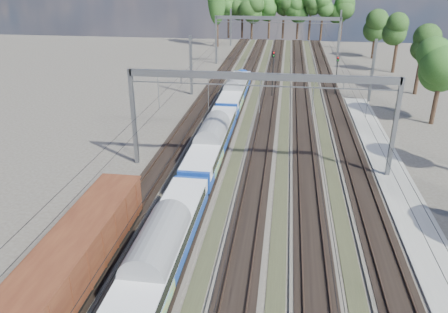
# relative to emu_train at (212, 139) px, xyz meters

# --- Properties ---
(track_bed) EXTENTS (21.00, 130.00, 0.34)m
(track_bed) POSITION_rel_emu_train_xyz_m (4.50, 13.50, -2.17)
(track_bed) COLOR #47423A
(track_bed) RESTS_ON ground
(platform) EXTENTS (3.00, 70.00, 0.30)m
(platform) POSITION_rel_emu_train_xyz_m (16.50, -11.50, -2.12)
(platform) COLOR gray
(platform) RESTS_ON ground
(catenary) EXTENTS (25.65, 130.00, 9.00)m
(catenary) POSITION_rel_emu_train_xyz_m (4.83, 21.18, 4.13)
(catenary) COLOR slate
(catenary) RESTS_ON ground
(tree_belt) EXTENTS (38.99, 101.17, 11.78)m
(tree_belt) POSITION_rel_emu_train_xyz_m (12.23, 58.19, 5.85)
(tree_belt) COLOR black
(tree_belt) RESTS_ON ground
(emu_train) EXTENTS (2.63, 55.85, 3.85)m
(emu_train) POSITION_rel_emu_train_xyz_m (0.00, 0.00, 0.00)
(emu_train) COLOR black
(emu_train) RESTS_ON ground
(freight_boxcar) EXTENTS (2.84, 13.72, 3.54)m
(freight_boxcar) POSITION_rel_emu_train_xyz_m (-4.50, -18.41, -0.11)
(freight_boxcar) COLOR black
(freight_boxcar) RESTS_ON ground
(worker) EXTENTS (0.53, 0.75, 1.96)m
(worker) POSITION_rel_emu_train_xyz_m (4.17, 45.54, -1.29)
(worker) COLOR black
(worker) RESTS_ON ground
(signal_near) EXTENTS (0.47, 0.44, 6.55)m
(signal_near) POSITION_rel_emu_train_xyz_m (4.79, 23.53, 1.88)
(signal_near) COLOR black
(signal_near) RESTS_ON ground
(signal_far) EXTENTS (0.37, 0.34, 5.67)m
(signal_far) POSITION_rel_emu_train_xyz_m (13.81, 25.75, 1.32)
(signal_far) COLOR black
(signal_far) RESTS_ON ground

